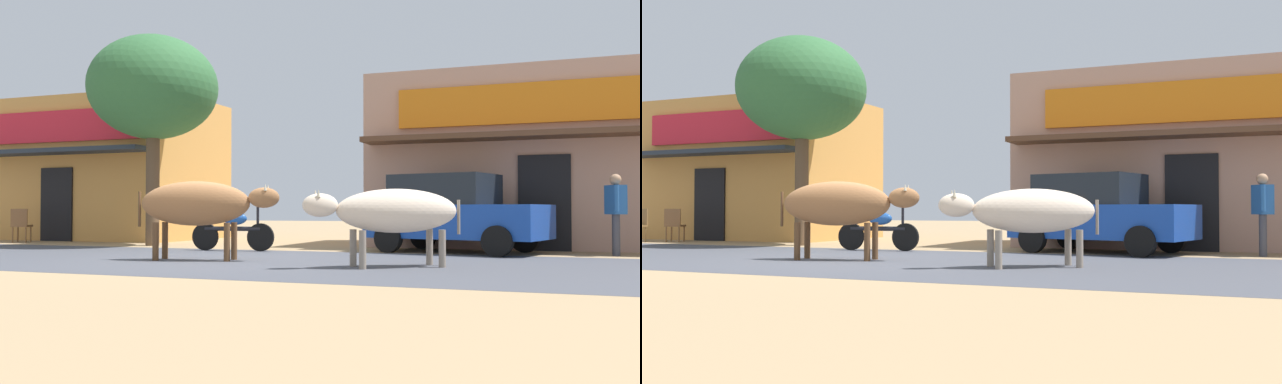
# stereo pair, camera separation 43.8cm
# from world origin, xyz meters

# --- Properties ---
(ground) EXTENTS (80.00, 80.00, 0.00)m
(ground) POSITION_xyz_m (0.00, 0.00, 0.00)
(ground) COLOR tan
(asphalt_road) EXTENTS (72.00, 5.94, 0.00)m
(asphalt_road) POSITION_xyz_m (0.00, 0.00, 0.00)
(asphalt_road) COLOR #464951
(asphalt_road) RESTS_ON ground
(storefront_left_cafe) EXTENTS (6.22, 5.02, 4.22)m
(storefront_left_cafe) POSITION_xyz_m (-7.32, 6.95, 2.11)
(storefront_left_cafe) COLOR #D09146
(storefront_left_cafe) RESTS_ON ground
(storefront_right_club) EXTENTS (8.96, 5.02, 4.16)m
(storefront_right_club) POSITION_xyz_m (6.03, 6.95, 2.09)
(storefront_right_club) COLOR tan
(storefront_right_club) RESTS_ON ground
(roadside_tree) EXTENTS (3.25, 3.25, 5.28)m
(roadside_tree) POSITION_xyz_m (-3.62, 3.78, 3.95)
(roadside_tree) COLOR brown
(roadside_tree) RESTS_ON ground
(parked_hatchback_car) EXTENTS (3.92, 2.50, 1.64)m
(parked_hatchback_car) POSITION_xyz_m (3.89, 3.69, 0.84)
(parked_hatchback_car) COLOR #1844A7
(parked_hatchback_car) RESTS_ON ground
(parked_motorcycle) EXTENTS (1.91, 0.29, 1.05)m
(parked_motorcycle) POSITION_xyz_m (-0.70, 2.58, 0.47)
(parked_motorcycle) COLOR black
(parked_motorcycle) RESTS_ON ground
(cow_near_brown) EXTENTS (2.59, 0.99, 1.41)m
(cow_near_brown) POSITION_xyz_m (0.02, -0.12, 0.99)
(cow_near_brown) COLOR #96633B
(cow_near_brown) RESTS_ON ground
(cow_far_dark) EXTENTS (2.36, 1.84, 1.23)m
(cow_far_dark) POSITION_xyz_m (3.63, -0.32, 0.87)
(cow_far_dark) COLOR beige
(cow_far_dark) RESTS_ON ground
(pedestrian_by_shop) EXTENTS (0.41, 0.61, 1.60)m
(pedestrian_by_shop) POSITION_xyz_m (7.04, 3.82, 0.93)
(pedestrian_by_shop) COLOR #3F3F47
(pedestrian_by_shop) RESTS_ON ground
(cafe_chair_near_tree) EXTENTS (0.58, 0.58, 0.92)m
(cafe_chair_near_tree) POSITION_xyz_m (-7.93, 3.87, 0.51)
(cafe_chair_near_tree) COLOR brown
(cafe_chair_near_tree) RESTS_ON ground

